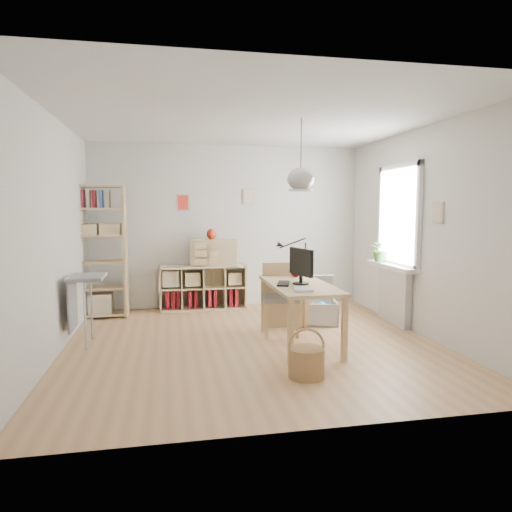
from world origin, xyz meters
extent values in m
plane|color=tan|center=(0.00, 0.00, 0.00)|extent=(4.50, 4.50, 0.00)
plane|color=white|center=(0.00, 2.25, 1.35)|extent=(4.50, 0.00, 4.50)
plane|color=white|center=(0.00, -2.25, 1.35)|extent=(4.50, 0.00, 4.50)
plane|color=white|center=(-2.25, 0.00, 1.35)|extent=(0.00, 4.50, 4.50)
plane|color=white|center=(2.25, 0.00, 1.35)|extent=(0.00, 4.50, 4.50)
plane|color=silver|center=(0.00, 0.00, 2.70)|extent=(4.50, 4.50, 0.00)
cylinder|color=black|center=(0.55, -0.15, 2.36)|extent=(0.01, 0.01, 0.68)
ellipsoid|color=silver|center=(0.55, -0.15, 2.00)|extent=(0.32, 0.32, 0.27)
cube|color=white|center=(2.23, 0.60, 1.55)|extent=(0.03, 1.00, 1.30)
cube|color=white|center=(2.21, 0.06, 1.55)|extent=(0.06, 0.08, 1.46)
cube|color=white|center=(2.21, 1.14, 1.55)|extent=(0.06, 0.08, 1.46)
cube|color=white|center=(2.21, 0.60, 2.24)|extent=(0.06, 1.16, 0.08)
cube|color=white|center=(2.21, 0.60, 0.86)|extent=(0.06, 1.16, 0.08)
cube|color=silver|center=(2.19, 0.60, 0.40)|extent=(0.10, 0.80, 0.80)
cube|color=white|center=(2.14, 0.60, 0.83)|extent=(0.22, 1.20, 0.06)
cube|color=tan|center=(0.55, -0.15, 0.73)|extent=(0.70, 1.50, 0.04)
cube|color=tan|center=(0.25, -0.85, 0.35)|extent=(0.06, 0.06, 0.71)
cube|color=tan|center=(0.25, 0.55, 0.35)|extent=(0.06, 0.06, 0.71)
cube|color=tan|center=(0.85, -0.85, 0.35)|extent=(0.06, 0.06, 0.71)
cube|color=tan|center=(0.85, 0.55, 0.35)|extent=(0.06, 0.06, 0.71)
cube|color=#D1B389|center=(-0.45, 2.04, 0.01)|extent=(1.40, 0.38, 0.03)
cube|color=#D1B389|center=(-0.45, 2.04, 0.70)|extent=(1.40, 0.38, 0.03)
cube|color=#D1B389|center=(-1.14, 2.04, 0.36)|extent=(0.03, 0.38, 0.72)
cube|color=#D1B389|center=(0.23, 2.04, 0.36)|extent=(0.03, 0.38, 0.72)
cube|color=#D1B389|center=(-0.45, 2.22, 0.36)|extent=(1.40, 0.02, 0.72)
cube|color=maroon|center=(-1.03, 2.06, 0.19)|extent=(0.06, 0.26, 0.30)
cube|color=maroon|center=(-0.94, 2.06, 0.19)|extent=(0.05, 0.26, 0.30)
cube|color=maroon|center=(-0.86, 2.06, 0.19)|extent=(0.05, 0.26, 0.30)
cube|color=maroon|center=(-0.67, 2.06, 0.19)|extent=(0.05, 0.26, 0.30)
cube|color=maroon|center=(-0.58, 2.06, 0.19)|extent=(0.05, 0.26, 0.30)
cube|color=maroon|center=(-0.35, 2.06, 0.19)|extent=(0.06, 0.26, 0.30)
cube|color=maroon|center=(-0.26, 2.06, 0.19)|extent=(0.06, 0.26, 0.30)
cube|color=maroon|center=(0.00, 2.06, 0.19)|extent=(0.06, 0.26, 0.30)
cube|color=maroon|center=(0.09, 2.06, 0.19)|extent=(0.05, 0.26, 0.30)
cube|color=tan|center=(-2.41, 1.80, 1.00)|extent=(0.04, 0.38, 2.00)
cube|color=tan|center=(-1.65, 1.80, 1.00)|extent=(0.04, 0.38, 2.00)
cube|color=tan|center=(-2.03, 1.80, 0.05)|extent=(0.76, 0.38, 0.03)
cube|color=tan|center=(-2.03, 1.80, 0.45)|extent=(0.76, 0.38, 0.03)
cube|color=tan|center=(-2.03, 1.80, 0.85)|extent=(0.76, 0.38, 0.03)
cube|color=tan|center=(-2.03, 1.80, 1.25)|extent=(0.76, 0.38, 0.03)
cube|color=tan|center=(-2.03, 1.80, 1.65)|extent=(0.76, 0.38, 0.03)
cube|color=tan|center=(-2.03, 1.80, 1.98)|extent=(0.76, 0.38, 0.03)
cube|color=#295098|center=(-2.31, 1.80, 1.79)|extent=(0.04, 0.18, 0.26)
cube|color=maroon|center=(-2.23, 1.80, 1.79)|extent=(0.04, 0.18, 0.26)
cube|color=beige|center=(-2.15, 1.80, 1.79)|extent=(0.04, 0.18, 0.26)
cube|color=maroon|center=(-2.07, 1.80, 1.79)|extent=(0.04, 0.18, 0.26)
cube|color=#295098|center=(-1.97, 1.80, 1.79)|extent=(0.04, 0.18, 0.26)
cube|color=beige|center=(-1.87, 1.80, 1.79)|extent=(0.04, 0.18, 0.26)
cube|color=gray|center=(-1.97, 0.35, 0.83)|extent=(0.40, 0.55, 0.04)
cylinder|color=silver|center=(-1.97, 0.13, 0.41)|extent=(0.03, 0.03, 0.82)
cylinder|color=silver|center=(-1.97, 0.57, 0.41)|extent=(0.03, 0.03, 0.82)
cube|color=gray|center=(-2.15, 0.35, 0.50)|extent=(0.02, 0.50, 0.62)
cube|color=gray|center=(0.43, 0.33, 0.49)|extent=(0.51, 0.51, 0.06)
cube|color=tan|center=(0.21, 0.17, 0.23)|extent=(0.04, 0.04, 0.45)
cube|color=tan|center=(0.27, 0.55, 0.23)|extent=(0.04, 0.04, 0.45)
cube|color=tan|center=(0.60, 0.11, 0.23)|extent=(0.04, 0.04, 0.45)
cube|color=tan|center=(0.66, 0.50, 0.23)|extent=(0.04, 0.04, 0.45)
cube|color=tan|center=(0.46, 0.53, 0.72)|extent=(0.46, 0.10, 0.41)
cylinder|color=#A07648|center=(0.31, -1.21, 0.15)|extent=(0.36, 0.36, 0.29)
torus|color=#A07648|center=(0.31, -1.21, 0.31)|extent=(0.36, 0.08, 0.36)
cube|color=silver|center=(1.05, 0.78, 0.01)|extent=(0.70, 0.55, 0.02)
cube|color=silver|center=(0.75, 0.84, 0.16)|extent=(0.11, 0.43, 0.32)
cube|color=silver|center=(1.35, 0.72, 0.16)|extent=(0.11, 0.43, 0.32)
cube|color=silver|center=(1.01, 0.58, 0.16)|extent=(0.62, 0.14, 0.32)
cube|color=silver|center=(1.09, 0.98, 0.16)|extent=(0.62, 0.14, 0.32)
cube|color=silver|center=(1.13, 1.16, 0.47)|extent=(0.66, 0.33, 0.40)
sphere|color=yellow|center=(0.89, 0.75, 0.24)|extent=(0.14, 0.14, 0.14)
sphere|color=#1981B4|center=(1.17, 0.81, 0.24)|extent=(0.14, 0.14, 0.14)
sphere|color=#C64118|center=(1.02, 0.76, 0.24)|extent=(0.14, 0.14, 0.14)
sphere|color=#368A32|center=(1.20, 0.66, 0.24)|extent=(0.14, 0.14, 0.14)
cylinder|color=black|center=(0.56, -0.17, 0.76)|extent=(0.20, 0.20, 0.02)
cylinder|color=black|center=(0.56, -0.17, 0.81)|extent=(0.04, 0.04, 0.09)
cube|color=black|center=(0.56, -0.17, 1.02)|extent=(0.16, 0.49, 0.32)
cube|color=black|center=(0.35, -0.14, 0.76)|extent=(0.24, 0.39, 0.02)
cylinder|color=black|center=(0.80, 0.45, 0.77)|extent=(0.06, 0.06, 0.04)
cylinder|color=black|center=(0.80, 0.45, 0.99)|extent=(0.02, 0.02, 0.43)
cone|color=black|center=(0.44, 0.36, 1.18)|extent=(0.11, 0.08, 0.10)
sphere|color=#4A090D|center=(0.65, 0.38, 0.81)|extent=(0.13, 0.13, 0.13)
cube|color=white|center=(0.46, -0.58, 0.76)|extent=(0.25, 0.29, 0.03)
cube|color=#D1B389|center=(-0.26, 2.04, 0.93)|extent=(0.80, 0.46, 0.43)
ellipsoid|color=maroon|center=(-0.31, 2.04, 1.24)|extent=(0.15, 0.15, 0.18)
imported|color=#336225|center=(2.12, 0.92, 1.05)|extent=(0.43, 0.41, 0.38)
camera|label=1|loc=(-0.99, -5.38, 1.66)|focal=32.00mm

